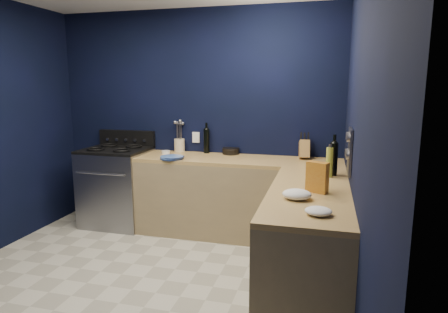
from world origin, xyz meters
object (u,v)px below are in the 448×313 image
(knife_block, at_px, (304,150))
(gas_range, at_px, (117,188))
(plate_stack, at_px, (172,158))
(utensil_crock, at_px, (179,145))
(crouton_bag, at_px, (317,177))

(knife_block, bearing_deg, gas_range, 177.47)
(plate_stack, relative_size, utensil_crock, 1.61)
(plate_stack, distance_m, utensil_crock, 0.48)
(gas_range, xyz_separation_m, crouton_bag, (2.42, -1.17, 0.56))
(gas_range, distance_m, knife_block, 2.32)
(knife_block, bearing_deg, utensil_crock, 169.96)
(knife_block, bearing_deg, plate_stack, -171.76)
(knife_block, xyz_separation_m, crouton_bag, (0.18, -1.39, 0.02))
(plate_stack, xyz_separation_m, crouton_bag, (1.60, -0.97, 0.10))
(utensil_crock, xyz_separation_m, crouton_bag, (1.69, -1.44, 0.04))
(gas_range, relative_size, crouton_bag, 3.87)
(utensil_crock, bearing_deg, plate_stack, -79.14)
(plate_stack, xyz_separation_m, utensil_crock, (-0.09, 0.47, 0.06))
(utensil_crock, relative_size, crouton_bag, 0.67)
(gas_range, relative_size, knife_block, 4.65)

